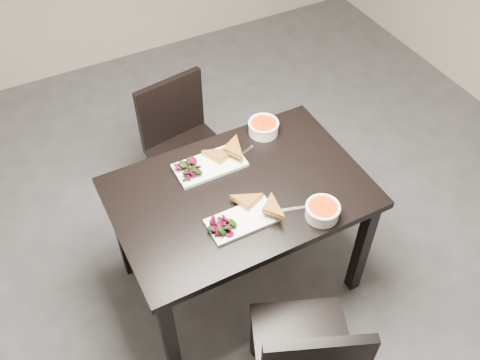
{
  "coord_description": "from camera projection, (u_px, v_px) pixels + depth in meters",
  "views": [
    {
      "loc": [
        -0.68,
        -1.4,
        2.6
      ],
      "look_at": [
        0.08,
        0.06,
        0.82
      ],
      "focal_mm": 39.29,
      "sensor_mm": 36.0,
      "label": 1
    }
  ],
  "objects": [
    {
      "name": "ground",
      "position": [
        232.0,
        291.0,
        2.96
      ],
      "size": [
        5.0,
        5.0,
        0.0
      ],
      "primitive_type": "plane",
      "color": "#47474C",
      "rests_on": "ground"
    },
    {
      "name": "table",
      "position": [
        240.0,
        204.0,
        2.55
      ],
      "size": [
        1.2,
        0.8,
        0.75
      ],
      "color": "black",
      "rests_on": "ground"
    },
    {
      "name": "chair_near",
      "position": [
        307.0,
        357.0,
        2.2
      ],
      "size": [
        0.55,
        0.55,
        0.85
      ],
      "rotation": [
        0.0,
        0.0,
        -0.39
      ],
      "color": "black",
      "rests_on": "ground"
    },
    {
      "name": "chair_far",
      "position": [
        183.0,
        140.0,
        3.1
      ],
      "size": [
        0.48,
        0.48,
        0.85
      ],
      "rotation": [
        0.0,
        0.0,
        0.16
      ],
      "color": "black",
      "rests_on": "ground"
    },
    {
      "name": "plate_near",
      "position": [
        242.0,
        220.0,
        2.34
      ],
      "size": [
        0.31,
        0.16,
        0.02
      ],
      "primitive_type": "cube",
      "color": "white",
      "rests_on": "table"
    },
    {
      "name": "sandwich_near",
      "position": [
        254.0,
        208.0,
        2.35
      ],
      "size": [
        0.19,
        0.17,
        0.05
      ],
      "primitive_type": null,
      "rotation": [
        0.0,
        0.0,
        0.38
      ],
      "color": "#A86723",
      "rests_on": "plate_near"
    },
    {
      "name": "salad_near",
      "position": [
        222.0,
        224.0,
        2.29
      ],
      "size": [
        0.1,
        0.09,
        0.04
      ],
      "primitive_type": null,
      "color": "black",
      "rests_on": "plate_near"
    },
    {
      "name": "soup_bowl_near",
      "position": [
        323.0,
        210.0,
        2.34
      ],
      "size": [
        0.16,
        0.16,
        0.07
      ],
      "color": "white",
      "rests_on": "table"
    },
    {
      "name": "cutlery_near",
      "position": [
        289.0,
        209.0,
        2.4
      ],
      "size": [
        0.18,
        0.07,
        0.0
      ],
      "primitive_type": "cube",
      "rotation": [
        0.0,
        0.0,
        -0.29
      ],
      "color": "silver",
      "rests_on": "table"
    },
    {
      "name": "plate_far",
      "position": [
        210.0,
        165.0,
        2.58
      ],
      "size": [
        0.35,
        0.17,
        0.02
      ],
      "primitive_type": "cube",
      "color": "white",
      "rests_on": "table"
    },
    {
      "name": "sandwich_far",
      "position": [
        223.0,
        158.0,
        2.56
      ],
      "size": [
        0.21,
        0.19,
        0.06
      ],
      "primitive_type": null,
      "rotation": [
        0.0,
        0.0,
        0.43
      ],
      "color": "#A86723",
      "rests_on": "plate_far"
    },
    {
      "name": "salad_far",
      "position": [
        191.0,
        168.0,
        2.52
      ],
      "size": [
        0.11,
        0.1,
        0.05
      ],
      "primitive_type": null,
      "color": "black",
      "rests_on": "plate_far"
    },
    {
      "name": "soup_bowl_far",
      "position": [
        263.0,
        127.0,
        2.73
      ],
      "size": [
        0.16,
        0.16,
        0.07
      ],
      "color": "white",
      "rests_on": "table"
    },
    {
      "name": "cutlery_far",
      "position": [
        241.0,
        155.0,
        2.64
      ],
      "size": [
        0.17,
        0.08,
        0.0
      ],
      "primitive_type": "cube",
      "rotation": [
        0.0,
        0.0,
        0.34
      ],
      "color": "silver",
      "rests_on": "table"
    }
  ]
}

